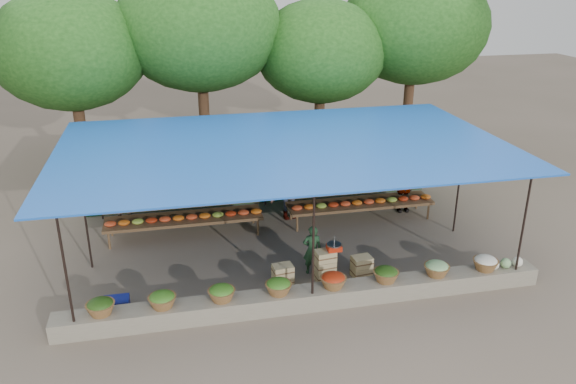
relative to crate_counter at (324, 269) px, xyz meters
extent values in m
plane|color=brown|center=(-0.56, 1.79, -0.31)|extent=(60.00, 60.00, 0.00)
cube|color=#706759|center=(-0.56, -0.96, -0.11)|extent=(10.60, 0.55, 0.40)
cylinder|color=black|center=(-5.36, -1.11, 1.09)|extent=(0.05, 0.05, 2.80)
cylinder|color=black|center=(-0.56, -1.11, 1.09)|extent=(0.05, 0.05, 2.80)
cylinder|color=black|center=(4.24, -1.11, 1.09)|extent=(0.05, 0.05, 2.80)
cylinder|color=black|center=(-5.36, 1.79, 1.09)|extent=(0.05, 0.05, 2.80)
cylinder|color=black|center=(4.24, 1.79, 1.09)|extent=(0.05, 0.05, 2.80)
cylinder|color=black|center=(-5.36, 4.69, 1.09)|extent=(0.05, 0.05, 2.80)
cylinder|color=black|center=(-0.56, 4.69, 1.09)|extent=(0.05, 0.05, 2.80)
cylinder|color=black|center=(4.24, 4.69, 1.09)|extent=(0.05, 0.05, 2.80)
cube|color=blue|center=(-0.56, 1.79, 2.49)|extent=(10.80, 6.60, 0.04)
cube|color=blue|center=(-0.56, -0.21, 2.31)|extent=(10.80, 2.19, 0.26)
cube|color=blue|center=(-0.56, 3.79, 2.31)|extent=(10.80, 2.19, 0.26)
cylinder|color=gray|center=(-0.56, 3.19, 1.71)|extent=(9.60, 0.01, 0.01)
ellipsoid|color=yellow|center=(-5.06, 3.19, 1.43)|extent=(0.23, 0.17, 0.30)
ellipsoid|color=yellow|center=(-4.50, 3.19, 1.43)|extent=(0.23, 0.17, 0.30)
ellipsoid|color=yellow|center=(-3.94, 3.19, 1.43)|extent=(0.23, 0.17, 0.30)
ellipsoid|color=yellow|center=(-3.37, 3.19, 1.43)|extent=(0.23, 0.17, 0.30)
ellipsoid|color=yellow|center=(-2.81, 3.19, 1.43)|extent=(0.23, 0.17, 0.30)
ellipsoid|color=yellow|center=(-2.25, 3.19, 1.43)|extent=(0.23, 0.17, 0.30)
ellipsoid|color=yellow|center=(-1.69, 3.19, 1.43)|extent=(0.23, 0.17, 0.30)
ellipsoid|color=yellow|center=(-1.12, 3.19, 1.43)|extent=(0.23, 0.17, 0.30)
ellipsoid|color=yellow|center=(-0.56, 3.19, 1.43)|extent=(0.23, 0.17, 0.30)
ellipsoid|color=yellow|center=(0.00, 3.19, 1.43)|extent=(0.23, 0.17, 0.30)
ellipsoid|color=yellow|center=(0.56, 3.19, 1.43)|extent=(0.23, 0.17, 0.30)
ellipsoid|color=yellow|center=(1.13, 3.19, 1.43)|extent=(0.23, 0.17, 0.30)
ellipsoid|color=yellow|center=(1.69, 3.19, 1.43)|extent=(0.23, 0.17, 0.30)
ellipsoid|color=yellow|center=(2.25, 3.19, 1.43)|extent=(0.23, 0.17, 0.30)
ellipsoid|color=yellow|center=(2.81, 3.19, 1.43)|extent=(0.23, 0.17, 0.30)
ellipsoid|color=yellow|center=(3.38, 3.19, 1.43)|extent=(0.23, 0.17, 0.30)
ellipsoid|color=yellow|center=(3.94, 3.19, 1.43)|extent=(0.23, 0.17, 0.30)
ellipsoid|color=#274B14|center=(-4.86, -0.96, 0.31)|extent=(0.52, 0.52, 0.23)
ellipsoid|color=#39721E|center=(-3.66, -0.96, 0.31)|extent=(0.52, 0.52, 0.23)
ellipsoid|color=#39721E|center=(-2.46, -0.96, 0.31)|extent=(0.52, 0.52, 0.23)
ellipsoid|color=#39721E|center=(-1.26, -0.96, 0.31)|extent=(0.52, 0.52, 0.23)
ellipsoid|color=#A2260D|center=(-0.06, -0.96, 0.31)|extent=(0.52, 0.52, 0.23)
ellipsoid|color=#274B14|center=(1.14, -0.96, 0.31)|extent=(0.52, 0.52, 0.23)
ellipsoid|color=#83B873|center=(2.34, -0.96, 0.31)|extent=(0.52, 0.52, 0.23)
ellipsoid|color=white|center=(3.54, -0.96, 0.31)|extent=(0.52, 0.52, 0.23)
cube|color=#17421F|center=(-0.56, 4.94, 0.94)|extent=(10.60, 0.06, 2.50)
cylinder|color=#352313|center=(-6.06, 7.59, 1.67)|extent=(0.36, 0.36, 3.97)
ellipsoid|color=#153E11|center=(-6.06, 7.59, 4.15)|extent=(4.77, 4.77, 3.69)
cylinder|color=#352313|center=(-2.06, 7.99, 1.93)|extent=(0.36, 0.36, 4.48)
ellipsoid|color=#153E11|center=(-2.06, 7.99, 4.73)|extent=(5.39, 5.39, 4.17)
cylinder|color=#352313|center=(1.94, 7.69, 1.55)|extent=(0.36, 0.36, 3.71)
ellipsoid|color=#153E11|center=(1.94, 7.69, 3.87)|extent=(4.47, 4.47, 3.45)
cylinder|color=#352313|center=(5.44, 8.09, 1.87)|extent=(0.36, 0.36, 4.35)
ellipsoid|color=#153E11|center=(5.44, 8.09, 4.59)|extent=(5.24, 5.24, 4.05)
cube|color=#4A291D|center=(-3.06, 3.09, 0.19)|extent=(4.20, 0.95, 0.08)
cube|color=#4A291D|center=(-3.06, 3.39, 0.47)|extent=(4.20, 0.35, 0.06)
cylinder|color=#4A291D|center=(-5.01, 2.69, -0.06)|extent=(0.06, 0.06, 0.50)
cylinder|color=#4A291D|center=(-1.11, 2.69, -0.06)|extent=(0.06, 0.06, 0.50)
cylinder|color=#4A291D|center=(-5.01, 3.49, -0.06)|extent=(0.06, 0.06, 0.50)
cylinder|color=#4A291D|center=(-1.11, 3.49, -0.06)|extent=(0.06, 0.06, 0.50)
ellipsoid|color=#C63E1C|center=(-4.96, 2.94, 0.29)|extent=(0.31, 0.26, 0.13)
ellipsoid|color=#84A532|center=(-4.96, 3.39, 0.56)|extent=(0.26, 0.22, 0.12)
ellipsoid|color=#CC5812|center=(-4.61, 2.94, 0.29)|extent=(0.31, 0.26, 0.13)
ellipsoid|color=#A2260D|center=(-4.61, 3.39, 0.56)|extent=(0.26, 0.22, 0.12)
ellipsoid|color=#84A532|center=(-4.26, 2.94, 0.29)|extent=(0.31, 0.26, 0.13)
ellipsoid|color=#C63E1C|center=(-4.26, 3.39, 0.56)|extent=(0.26, 0.22, 0.12)
ellipsoid|color=#A2260D|center=(-3.91, 2.94, 0.29)|extent=(0.31, 0.26, 0.13)
ellipsoid|color=#CC5812|center=(-3.91, 3.39, 0.56)|extent=(0.26, 0.22, 0.12)
ellipsoid|color=#C63E1C|center=(-3.56, 2.94, 0.29)|extent=(0.31, 0.26, 0.13)
ellipsoid|color=#C63E1C|center=(-3.56, 3.39, 0.56)|extent=(0.26, 0.22, 0.12)
ellipsoid|color=#CC5812|center=(-3.21, 2.94, 0.29)|extent=(0.31, 0.26, 0.13)
ellipsoid|color=#CC5812|center=(-3.21, 3.39, 0.56)|extent=(0.26, 0.22, 0.12)
ellipsoid|color=#C63E1C|center=(-2.86, 2.94, 0.29)|extent=(0.31, 0.26, 0.13)
ellipsoid|color=#84A532|center=(-2.86, 3.39, 0.56)|extent=(0.26, 0.22, 0.12)
ellipsoid|color=#CC5812|center=(-2.51, 2.94, 0.29)|extent=(0.31, 0.26, 0.13)
ellipsoid|color=#A2260D|center=(-2.51, 3.39, 0.56)|extent=(0.26, 0.22, 0.12)
ellipsoid|color=#84A532|center=(-2.16, 2.94, 0.29)|extent=(0.31, 0.26, 0.13)
ellipsoid|color=#C63E1C|center=(-2.16, 3.39, 0.56)|extent=(0.26, 0.22, 0.12)
ellipsoid|color=#A2260D|center=(-1.81, 2.94, 0.29)|extent=(0.31, 0.26, 0.13)
ellipsoid|color=#CC5812|center=(-1.81, 3.39, 0.56)|extent=(0.26, 0.22, 0.12)
ellipsoid|color=#C63E1C|center=(-1.46, 2.94, 0.29)|extent=(0.31, 0.26, 0.13)
ellipsoid|color=#C63E1C|center=(-1.46, 3.39, 0.56)|extent=(0.26, 0.22, 0.12)
ellipsoid|color=#CC5812|center=(-1.11, 2.94, 0.29)|extent=(0.31, 0.26, 0.13)
ellipsoid|color=#CC5812|center=(-1.11, 3.39, 0.56)|extent=(0.26, 0.22, 0.12)
cube|color=#4A291D|center=(1.94, 3.09, 0.19)|extent=(4.20, 0.95, 0.08)
cube|color=#4A291D|center=(1.94, 3.39, 0.47)|extent=(4.20, 0.35, 0.06)
cylinder|color=#4A291D|center=(-0.01, 2.69, -0.06)|extent=(0.06, 0.06, 0.50)
cylinder|color=#4A291D|center=(3.89, 2.69, -0.06)|extent=(0.06, 0.06, 0.50)
cylinder|color=#4A291D|center=(-0.01, 3.49, -0.06)|extent=(0.06, 0.06, 0.50)
cylinder|color=#4A291D|center=(3.89, 3.49, -0.06)|extent=(0.06, 0.06, 0.50)
ellipsoid|color=#C63E1C|center=(0.04, 2.94, 0.29)|extent=(0.31, 0.26, 0.13)
ellipsoid|color=#84A532|center=(0.04, 3.39, 0.56)|extent=(0.26, 0.22, 0.12)
ellipsoid|color=#CC5812|center=(0.39, 2.94, 0.29)|extent=(0.31, 0.26, 0.13)
ellipsoid|color=#A2260D|center=(0.39, 3.39, 0.56)|extent=(0.26, 0.22, 0.12)
ellipsoid|color=#84A532|center=(0.74, 2.94, 0.29)|extent=(0.31, 0.26, 0.13)
ellipsoid|color=#C63E1C|center=(0.74, 3.39, 0.56)|extent=(0.26, 0.22, 0.12)
ellipsoid|color=#A2260D|center=(1.09, 2.94, 0.29)|extent=(0.31, 0.26, 0.13)
ellipsoid|color=#CC5812|center=(1.09, 3.39, 0.56)|extent=(0.26, 0.22, 0.12)
ellipsoid|color=#C63E1C|center=(1.44, 2.94, 0.29)|extent=(0.31, 0.26, 0.13)
ellipsoid|color=#C63E1C|center=(1.44, 3.39, 0.56)|extent=(0.26, 0.22, 0.12)
ellipsoid|color=#CC5812|center=(1.79, 2.94, 0.29)|extent=(0.31, 0.26, 0.13)
ellipsoid|color=#CC5812|center=(1.79, 3.39, 0.56)|extent=(0.26, 0.22, 0.12)
ellipsoid|color=#C63E1C|center=(2.14, 2.94, 0.29)|extent=(0.31, 0.26, 0.13)
ellipsoid|color=#84A532|center=(2.14, 3.39, 0.56)|extent=(0.26, 0.22, 0.12)
ellipsoid|color=#CC5812|center=(2.49, 2.94, 0.29)|extent=(0.31, 0.26, 0.13)
ellipsoid|color=#A2260D|center=(2.49, 3.39, 0.56)|extent=(0.26, 0.22, 0.12)
ellipsoid|color=#84A532|center=(2.84, 2.94, 0.29)|extent=(0.31, 0.26, 0.13)
ellipsoid|color=#C63E1C|center=(2.84, 3.39, 0.56)|extent=(0.26, 0.22, 0.12)
ellipsoid|color=#A2260D|center=(3.19, 2.94, 0.29)|extent=(0.31, 0.26, 0.13)
ellipsoid|color=#CC5812|center=(3.19, 3.39, 0.56)|extent=(0.26, 0.22, 0.12)
ellipsoid|color=#C63E1C|center=(3.54, 2.94, 0.29)|extent=(0.31, 0.26, 0.13)
ellipsoid|color=#C63E1C|center=(3.54, 3.39, 0.56)|extent=(0.26, 0.22, 0.12)
ellipsoid|color=#CC5812|center=(3.89, 2.94, 0.29)|extent=(0.31, 0.26, 0.13)
ellipsoid|color=#CC5812|center=(3.89, 3.39, 0.56)|extent=(0.26, 0.22, 0.12)
cube|color=tan|center=(-0.97, 0.00, -0.19)|extent=(0.49, 0.39, 0.25)
cube|color=tan|center=(-0.97, 0.00, 0.07)|extent=(0.49, 0.39, 0.25)
cube|color=tan|center=(0.03, 0.00, -0.19)|extent=(0.49, 0.39, 0.25)
cube|color=tan|center=(0.03, 0.00, 0.07)|extent=(0.49, 0.39, 0.25)
cube|color=tan|center=(0.03, 0.00, 0.33)|extent=(0.49, 0.39, 0.25)
cube|color=tan|center=(0.93, 0.00, -0.19)|extent=(0.49, 0.39, 0.25)
cube|color=tan|center=(0.93, 0.00, 0.07)|extent=(0.49, 0.39, 0.25)
cube|color=red|center=(0.23, 0.00, 0.52)|extent=(0.32, 0.28, 0.13)
cylinder|color=gray|center=(0.23, 0.00, 0.60)|extent=(0.34, 0.34, 0.03)
cylinder|color=gray|center=(0.23, 0.00, 0.70)|extent=(0.03, 0.03, 0.23)
imported|color=#1A3A21|center=(-0.18, 0.40, 0.31)|extent=(0.49, 0.36, 1.24)
imported|color=slate|center=(-4.66, 4.09, 0.47)|extent=(0.89, 0.77, 1.57)
imported|color=slate|center=(-0.02, 3.59, 0.62)|extent=(1.29, 0.87, 1.86)
imported|color=slate|center=(3.38, 3.41, 0.44)|extent=(0.90, 0.42, 1.51)
cube|color=navy|center=(-3.69, -0.50, -0.18)|extent=(0.46, 0.34, 0.26)
cube|color=navy|center=(-4.64, -0.32, -0.15)|extent=(0.53, 0.39, 0.32)
camera|label=1|loc=(-3.22, -10.99, 6.51)|focal=35.00mm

